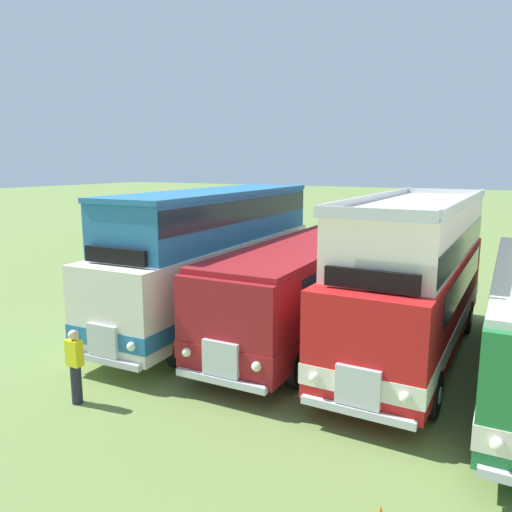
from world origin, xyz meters
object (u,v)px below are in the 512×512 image
bus_first_in_row (216,251)px  bus_second_in_row (305,282)px  bus_third_in_row (415,274)px  marshal_person (75,366)px

bus_first_in_row → bus_second_in_row: size_ratio=1.07×
bus_first_in_row → bus_second_in_row: bus_first_in_row is taller
bus_second_in_row → bus_third_in_row: size_ratio=1.04×
bus_second_in_row → marshal_person: bus_second_in_row is taller
bus_third_in_row → bus_first_in_row: bearing=-179.7°
bus_first_in_row → marshal_person: size_ratio=6.26×
bus_second_in_row → marshal_person: bearing=-112.9°
bus_third_in_row → marshal_person: 9.00m
marshal_person → bus_second_in_row: bearing=67.1°
bus_first_in_row → bus_third_in_row: bus_third_in_row is taller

